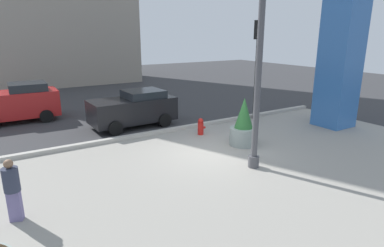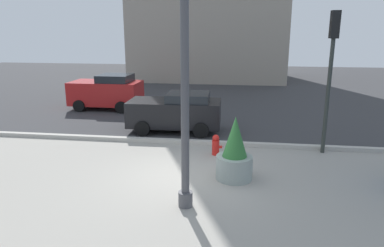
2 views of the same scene
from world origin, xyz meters
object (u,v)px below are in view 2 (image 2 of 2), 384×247
(car_curb_west, at_px, (176,112))
(car_far_lane, at_px, (107,92))
(traffic_light_corner, at_px, (331,61))
(potted_plant_mid_plaza, at_px, (235,154))
(fire_hydrant, at_px, (216,145))
(lamp_post, at_px, (185,69))

(car_curb_west, xyz_separation_m, car_far_lane, (-4.62, 3.90, 0.10))
(traffic_light_corner, height_order, car_far_lane, traffic_light_corner)
(traffic_light_corner, distance_m, car_far_lane, 12.21)
(potted_plant_mid_plaza, height_order, fire_hydrant, potted_plant_mid_plaza)
(fire_hydrant, relative_size, traffic_light_corner, 0.15)
(lamp_post, bearing_deg, potted_plant_mid_plaza, 58.55)
(fire_hydrant, height_order, car_curb_west, car_curb_west)
(lamp_post, distance_m, car_far_lane, 12.55)
(lamp_post, distance_m, traffic_light_corner, 6.36)
(potted_plant_mid_plaza, relative_size, traffic_light_corner, 0.39)
(fire_hydrant, relative_size, car_curb_west, 0.19)
(potted_plant_mid_plaza, height_order, car_curb_west, potted_plant_mid_plaza)
(fire_hydrant, distance_m, car_far_lane, 9.44)
(fire_hydrant, xyz_separation_m, car_far_lane, (-6.57, 6.75, 0.60))
(lamp_post, bearing_deg, fire_hydrant, 83.25)
(potted_plant_mid_plaza, bearing_deg, car_far_lane, 129.69)
(fire_hydrant, xyz_separation_m, car_curb_west, (-1.95, 2.85, 0.50))
(potted_plant_mid_plaza, bearing_deg, lamp_post, -121.45)
(potted_plant_mid_plaza, xyz_separation_m, traffic_light_corner, (3.11, 2.79, 2.54))
(lamp_post, height_order, car_curb_west, lamp_post)
(car_far_lane, bearing_deg, lamp_post, -60.22)
(potted_plant_mid_plaza, bearing_deg, fire_hydrant, 109.18)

